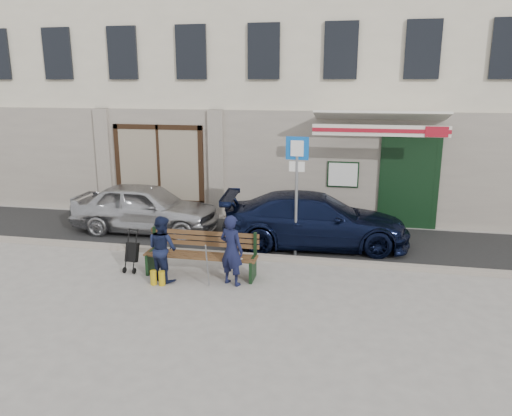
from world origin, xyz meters
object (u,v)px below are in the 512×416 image
(car_navy, at_px, (315,220))
(man, at_px, (232,250))
(woman, at_px, (162,248))
(car_silver, at_px, (146,208))
(parking_sign, at_px, (297,177))
(stroller, at_px, (132,253))
(bench, at_px, (199,255))

(car_navy, relative_size, man, 3.16)
(car_navy, distance_m, woman, 4.04)
(car_silver, relative_size, man, 2.73)
(car_silver, xyz_separation_m, woman, (1.73, -3.11, 0.01))
(car_navy, bearing_deg, parking_sign, 149.53)
(stroller, bearing_deg, car_navy, 40.36)
(parking_sign, height_order, stroller, parking_sign)
(man, xyz_separation_m, woman, (-1.45, -0.05, -0.04))
(man, height_order, woman, man)
(parking_sign, relative_size, woman, 2.06)
(car_silver, distance_m, bench, 3.64)
(bench, distance_m, stroller, 1.51)
(parking_sign, relative_size, bench, 1.17)
(bench, bearing_deg, woman, -150.42)
(car_navy, xyz_separation_m, parking_sign, (-0.39, -0.84, 1.23))
(bench, relative_size, man, 1.65)
(parking_sign, distance_m, man, 2.50)
(parking_sign, relative_size, man, 1.94)
(car_silver, bearing_deg, car_navy, -93.26)
(car_silver, relative_size, parking_sign, 1.41)
(stroller, bearing_deg, woman, -15.04)
(woman, distance_m, stroller, 0.96)
(car_silver, distance_m, stroller, 2.92)
(parking_sign, distance_m, stroller, 4.02)
(car_silver, height_order, stroller, car_silver)
(man, bearing_deg, bench, 0.08)
(parking_sign, bearing_deg, woman, -137.84)
(car_silver, relative_size, stroller, 4.38)
(bench, xyz_separation_m, man, (0.80, -0.32, 0.27))
(bench, bearing_deg, car_silver, 131.00)
(car_navy, height_order, man, man)
(parking_sign, bearing_deg, stroller, -150.12)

